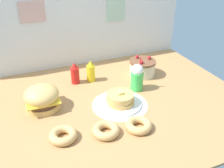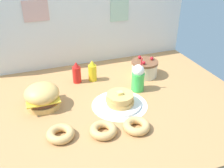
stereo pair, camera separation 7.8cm
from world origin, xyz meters
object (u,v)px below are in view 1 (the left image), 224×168
cream_soda_cup (137,77)px  donut_chocolate (106,130)px  mustard_bottle (91,72)px  layer_cake (142,68)px  ketchup_bottle (75,74)px  pancake_stack (120,100)px  burger (42,98)px  donut_vanilla (139,125)px  donut_pink_glaze (63,135)px

cream_soda_cup → donut_chocolate: bearing=-135.9°
cream_soda_cup → mustard_bottle: bearing=136.4°
layer_cake → ketchup_bottle: ketchup_bottle is taller
mustard_bottle → pancake_stack: bearing=-79.7°
burger → donut_vanilla: bearing=-41.6°
layer_cake → donut_chocolate: size_ratio=1.34×
layer_cake → donut_vanilla: layer_cake is taller
ketchup_bottle → mustard_bottle: 0.15m
pancake_stack → cream_soda_cup: size_ratio=1.13×
layer_cake → ketchup_bottle: (-0.68, 0.10, 0.02)m
donut_chocolate → donut_vanilla: 0.25m
donut_pink_glaze → donut_chocolate: same height
cream_soda_cup → donut_pink_glaze: bearing=-152.4°
burger → donut_chocolate: bearing=-54.0°
donut_pink_glaze → pancake_stack: bearing=23.3°
layer_cake → donut_pink_glaze: (-0.97, -0.65, -0.05)m
burger → ketchup_bottle: 0.48m
pancake_stack → ketchup_bottle: size_ratio=1.70×
burger → ketchup_bottle: size_ratio=1.33×
donut_pink_glaze → ketchup_bottle: bearing=68.6°
ketchup_bottle → cream_soda_cup: bearing=-34.5°
burger → layer_cake: size_ratio=1.06×
donut_pink_glaze → cream_soda_cup: bearing=27.6°
pancake_stack → cream_soda_cup: (0.25, 0.18, 0.08)m
donut_vanilla → layer_cake: bearing=60.1°
pancake_stack → ketchup_bottle: ketchup_bottle is taller
donut_chocolate → ketchup_bottle: bearing=90.2°
burger → donut_vanilla: (0.61, -0.54, -0.07)m
ketchup_bottle → cream_soda_cup: cream_soda_cup is taller
donut_pink_glaze → donut_vanilla: 0.55m
donut_vanilla → pancake_stack: bearing=90.3°
mustard_bottle → ketchup_bottle: bearing=174.1°
layer_cake → donut_pink_glaze: bearing=-146.2°
ketchup_bottle → cream_soda_cup: size_ratio=0.67×
mustard_bottle → donut_chocolate: mustard_bottle is taller
donut_pink_glaze → donut_vanilla: (0.54, -0.10, 0.00)m
burger → pancake_stack: size_ratio=0.78×
layer_cake → donut_pink_glaze: size_ratio=1.34×
mustard_bottle → donut_pink_glaze: (-0.45, -0.73, -0.07)m
layer_cake → mustard_bottle: size_ratio=1.25×
pancake_stack → mustard_bottle: (-0.09, 0.50, 0.05)m
ketchup_bottle → cream_soda_cup: 0.60m
burger → donut_chocolate: (0.36, -0.50, -0.07)m
layer_cake → mustard_bottle: bearing=171.0°
pancake_stack → donut_chocolate: pancake_stack is taller
burger → layer_cake: (1.04, 0.21, -0.02)m
donut_pink_glaze → donut_vanilla: same height
donut_chocolate → donut_vanilla: (0.24, -0.04, 0.00)m
burger → donut_vanilla: size_ratio=1.43×
mustard_bottle → donut_chocolate: (-0.15, -0.80, -0.07)m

